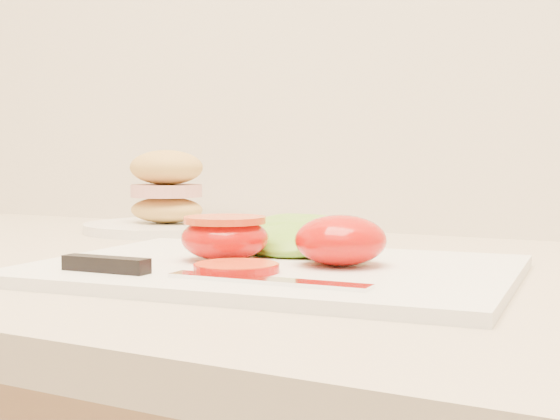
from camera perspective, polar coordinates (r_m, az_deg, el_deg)
The scene contains 7 objects.
cutting_board at distance 0.66m, azimuth -0.42°, elevation -4.38°, with size 0.39×0.28×0.01m, color white.
tomato_half_dome at distance 0.65m, azimuth 4.45°, elevation -2.21°, with size 0.08×0.08×0.04m, color #BE1905.
tomato_half_cut at distance 0.68m, azimuth -4.05°, elevation -1.92°, with size 0.08×0.08×0.04m.
tomato_slice_0 at distance 0.61m, azimuth -3.20°, elevation -4.23°, with size 0.07×0.07×0.01m, color #E75921.
lettuce_leaf_0 at distance 0.74m, azimuth 0.87°, elevation -1.92°, with size 0.16×0.11×0.03m, color #83B630.
knife at distance 0.60m, azimuth -8.36°, elevation -4.39°, with size 0.25×0.04×0.01m.
sandwich_plate at distance 1.05m, azimuth -8.30°, elevation 0.51°, with size 0.22×0.22×0.11m.
Camera 1 is at (-0.12, 1.04, 1.03)m, focal length 50.00 mm.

